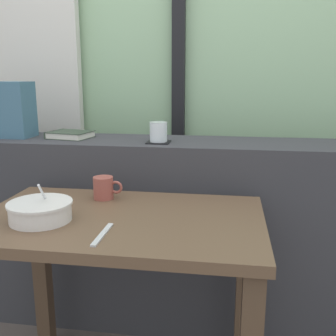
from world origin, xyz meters
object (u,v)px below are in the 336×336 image
Objects in this scene: juice_glass at (158,132)px; soup_bowl at (40,211)px; breakfast_table at (122,255)px; closed_book at (70,135)px; fork_utensil at (102,234)px; coaster_square at (159,142)px; ceramic_mug at (104,188)px.

soup_bowl is at bearing -117.34° from juice_glass.
breakfast_table is 0.75m from closed_book.
fork_utensil is (0.24, -0.09, -0.03)m from soup_bowl.
soup_bowl is (-0.29, -0.56, -0.14)m from coaster_square.
ceramic_mug is at bearing 63.20° from soup_bowl.
fork_utensil is at bearing -62.05° from closed_book.
breakfast_table is 4.59× the size of soup_bowl.
juice_glass is (0.00, 0.00, 0.04)m from coaster_square.
closed_book reaches higher than soup_bowl.
soup_bowl reaches higher than ceramic_mug.
juice_glass is 0.51× the size of fork_utensil.
coaster_square reaches higher than breakfast_table.
breakfast_table is 5.61× the size of fork_utensil.
coaster_square is 0.47× the size of closed_book.
coaster_square is at bearing 85.66° from fork_utensil.
fork_utensil is (-0.05, -0.65, -0.17)m from coaster_square.
closed_book is 0.49m from ceramic_mug.
juice_glass is 0.40× the size of closed_book.
soup_bowl is (0.15, -0.63, -0.15)m from closed_book.
juice_glass reaches higher than ceramic_mug.
fork_utensil is at bearing -94.79° from coaster_square.
soup_bowl is at bearing -76.90° from closed_book.
coaster_square is 0.04m from juice_glass.
closed_book is 0.84m from fork_utensil.
juice_glass is 0.42× the size of soup_bowl.
ceramic_mug is (0.28, -0.37, -0.14)m from closed_book.
soup_bowl is at bearing -116.80° from ceramic_mug.
fork_utensil is at bearing -20.66° from soup_bowl.
fork_utensil is 0.37m from ceramic_mug.
closed_book is at bearing 125.44° from breakfast_table.
juice_glass is at bearing 62.20° from ceramic_mug.
coaster_square is 0.65m from soup_bowl.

